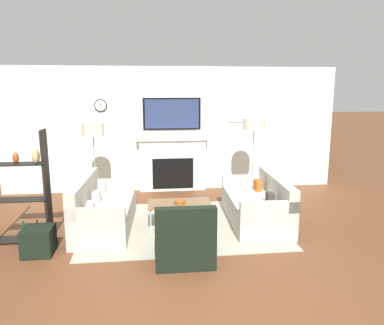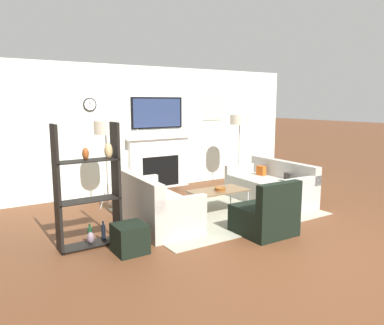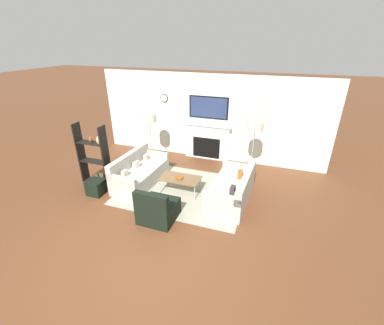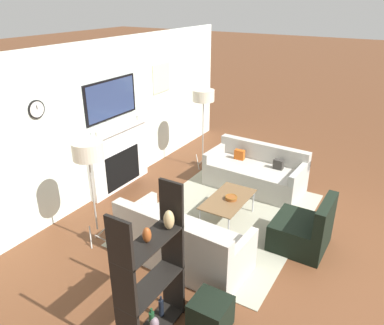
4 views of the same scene
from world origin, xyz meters
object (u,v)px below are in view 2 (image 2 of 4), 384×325
couch_right (271,187)px  floor_lamp_left (106,129)px  shelf_unit (89,190)px  ottoman (130,238)px  decorative_bowl (220,189)px  floor_lamp_right (240,121)px  couch_left (153,206)px  coffee_table (218,192)px  armchair (266,216)px

couch_right → floor_lamp_left: 3.34m
couch_right → shelf_unit: (-3.69, -0.35, 0.49)m
ottoman → decorative_bowl: bearing=19.8°
shelf_unit → couch_right: bearing=5.4°
floor_lamp_left → ottoman: size_ratio=4.01×
decorative_bowl → floor_lamp_left: floor_lamp_left is taller
floor_lamp_right → shelf_unit: shelf_unit is taller
couch_right → ottoman: bearing=-165.7°
floor_lamp_right → ottoman: size_ratio=4.15×
couch_left → coffee_table: bearing=-3.7°
coffee_table → shelf_unit: shelf_unit is taller
decorative_bowl → floor_lamp_right: 2.40m
couch_right → floor_lamp_right: size_ratio=1.09×
coffee_table → decorative_bowl: 0.08m
decorative_bowl → shelf_unit: bearing=-174.5°
couch_left → armchair: size_ratio=2.20×
couch_left → floor_lamp_left: size_ratio=1.13×
couch_right → decorative_bowl: (-1.34, -0.13, 0.16)m
coffee_table → ottoman: coffee_table is taller
decorative_bowl → shelf_unit: 2.39m
couch_right → decorative_bowl: couch_right is taller
coffee_table → floor_lamp_right: (1.61, 1.37, 1.13)m
coffee_table → shelf_unit: 2.40m
shelf_unit → ottoman: 0.84m
coffee_table → decorative_bowl: (0.00, -0.05, 0.06)m
decorative_bowl → floor_lamp_left: size_ratio=0.12×
couch_left → ottoman: couch_left is taller
couch_right → floor_lamp_left: (-2.84, 1.29, 1.18)m
couch_right → shelf_unit: shelf_unit is taller
couch_left → couch_right: size_ratio=1.00×
couch_right → ottoman: 3.45m
couch_left → decorative_bowl: 1.26m
couch_left → floor_lamp_left: floor_lamp_left is taller
ottoman → coffee_table: bearing=21.0°
decorative_bowl → shelf_unit: (-2.36, -0.23, 0.33)m
armchair → floor_lamp_left: floor_lamp_left is taller
decorative_bowl → floor_lamp_right: floor_lamp_right is taller
ottoman → couch_right: bearing=14.3°
floor_lamp_right → couch_left: bearing=-155.6°
floor_lamp_left → coffee_table: bearing=-42.3°
armchair → floor_lamp_right: 3.32m
ottoman → couch_left: bearing=47.9°
decorative_bowl → ottoman: (-2.01, -0.72, -0.26)m
couch_right → armchair: 1.90m
coffee_table → decorative_bowl: decorative_bowl is taller
couch_left → armchair: 1.77m
shelf_unit → decorative_bowl: bearing=5.5°
couch_left → armchair: (1.19, -1.31, -0.03)m
shelf_unit → coffee_table: bearing=6.6°
coffee_table → floor_lamp_left: bearing=137.7°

